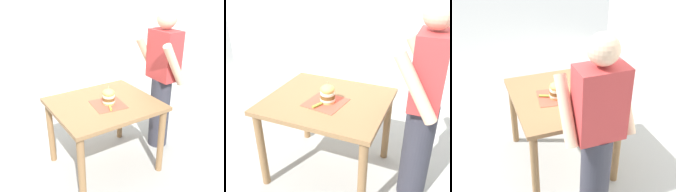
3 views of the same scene
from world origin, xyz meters
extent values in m
plane|color=#9E9E99|center=(0.00, 0.00, 0.00)|extent=(80.00, 80.00, 0.00)
cube|color=olive|center=(0.00, 0.00, 0.78)|extent=(0.92, 1.06, 0.04)
cylinder|color=olive|center=(-0.40, -0.47, 0.38)|extent=(0.07, 0.07, 0.76)
cylinder|color=olive|center=(0.40, -0.47, 0.38)|extent=(0.07, 0.07, 0.76)
cylinder|color=olive|center=(-0.40, 0.47, 0.38)|extent=(0.07, 0.07, 0.76)
cylinder|color=olive|center=(0.40, 0.47, 0.38)|extent=(0.07, 0.07, 0.76)
cube|color=#D64C38|center=(0.06, 0.01, 0.80)|extent=(0.35, 0.35, 0.00)
cylinder|color=#E5B25B|center=(0.05, 0.03, 0.81)|extent=(0.12, 0.12, 0.02)
cylinder|color=silver|center=(0.05, 0.03, 0.83)|extent=(0.13, 0.13, 0.02)
cylinder|color=brown|center=(0.05, 0.03, 0.86)|extent=(0.13, 0.13, 0.03)
cylinder|color=silver|center=(0.05, 0.03, 0.88)|extent=(0.12, 0.12, 0.02)
ellipsoid|color=#E5B25B|center=(0.05, 0.03, 0.92)|extent=(0.12, 0.12, 0.08)
cylinder|color=#D1B77F|center=(0.05, 0.03, 0.97)|extent=(0.00, 0.00, 0.05)
cylinder|color=#8EA83D|center=(0.16, -0.02, 0.81)|extent=(0.10, 0.06, 0.02)
cylinder|color=#33333D|center=(-0.02, 0.81, 0.45)|extent=(0.24, 0.24, 0.90)
cube|color=#B73838|center=(-0.02, 0.81, 1.18)|extent=(0.36, 0.22, 0.56)
sphere|color=beige|center=(-0.02, 0.81, 1.58)|extent=(0.22, 0.22, 0.22)
cylinder|color=beige|center=(-0.25, 0.75, 1.13)|extent=(0.09, 0.34, 0.50)
cylinder|color=beige|center=(0.21, 0.75, 1.13)|extent=(0.09, 0.34, 0.50)
cylinder|color=black|center=(-3.80, 6.59, 0.32)|extent=(0.64, 0.22, 0.64)
camera|label=1|loc=(2.12, -1.22, 1.98)|focal=42.00mm
camera|label=2|loc=(1.84, 0.88, 1.87)|focal=42.00mm
camera|label=3|loc=(0.83, 2.45, 2.33)|focal=50.00mm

